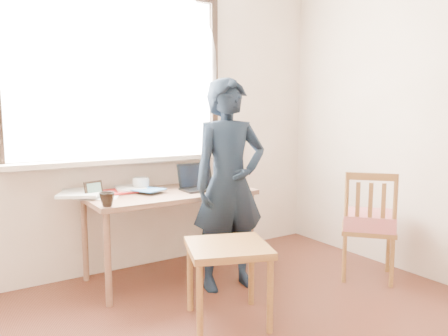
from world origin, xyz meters
TOP-DOWN VIEW (x-y plane):
  - room_shell at (-0.02, 0.20)m, footprint 3.52×4.02m
  - desk at (0.06, 1.63)m, footprint 1.29×0.64m
  - laptop at (0.31, 1.59)m, footprint 0.31×0.26m
  - mug_white at (-0.10, 1.81)m, footprint 0.18×0.18m
  - mug_dark at (-0.52, 1.37)m, footprint 0.12×0.12m
  - mouse at (0.48, 1.53)m, footprint 0.09×0.06m
  - desk_clutter at (-0.28, 1.85)m, footprint 0.93×0.52m
  - book_a at (-0.27, 1.84)m, footprint 0.23×0.29m
  - book_b at (0.47, 1.86)m, footprint 0.28×0.30m
  - picture_frame at (-0.50, 1.73)m, footprint 0.14×0.05m
  - work_chair at (0.03, 0.74)m, footprint 0.62×0.61m
  - side_chair at (1.36, 0.75)m, footprint 0.55×0.55m
  - person at (0.35, 1.21)m, footprint 0.62×0.46m

SIDE VIEW (x-z plane):
  - work_chair at x=0.03m, z-range 0.17..0.67m
  - side_chair at x=1.36m, z-range 0.02..0.89m
  - desk at x=0.06m, z-range 0.27..0.96m
  - book_b at x=0.47m, z-range 0.69..0.71m
  - book_a at x=-0.27m, z-range 0.69..0.71m
  - mouse at x=0.48m, z-range 0.69..0.73m
  - desk_clutter at x=-0.28m, z-range 0.69..0.73m
  - mug_dark at x=-0.52m, z-range 0.69..0.78m
  - laptop at x=0.31m, z-range 0.64..0.84m
  - mug_white at x=-0.10m, z-range 0.69..0.79m
  - picture_frame at x=-0.50m, z-range 0.69..0.80m
  - person at x=0.35m, z-range 0.00..1.56m
  - room_shell at x=-0.02m, z-range 0.33..2.94m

